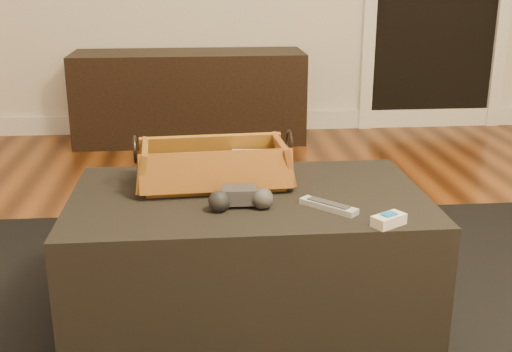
{
  "coord_description": "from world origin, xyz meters",
  "views": [
    {
      "loc": [
        -0.28,
        -1.46,
        1.04
      ],
      "look_at": [
        -0.12,
        0.22,
        0.49
      ],
      "focal_mm": 45.0,
      "sensor_mm": 36.0,
      "label": 1
    }
  ],
  "objects": [
    {
      "name": "wicker_basket",
      "position": [
        -0.23,
        0.33,
        0.48
      ],
      "size": [
        0.46,
        0.26,
        0.16
      ],
      "color": "#945B21",
      "rests_on": "ottoman"
    },
    {
      "name": "baseboard",
      "position": [
        0.0,
        2.73,
        0.06
      ],
      "size": [
        5.0,
        0.04,
        0.12
      ],
      "primitive_type": "cube",
      "color": "white",
      "rests_on": "floor"
    },
    {
      "name": "game_controller",
      "position": [
        -0.17,
        0.13,
        0.46
      ],
      "size": [
        0.18,
        0.1,
        0.06
      ],
      "color": "#2E2E30",
      "rests_on": "ottoman"
    },
    {
      "name": "media_cabinet",
      "position": [
        -0.33,
        2.51,
        0.28
      ],
      "size": [
        1.41,
        0.45,
        0.55
      ],
      "primitive_type": "cube",
      "color": "black",
      "rests_on": "floor"
    },
    {
      "name": "ottoman",
      "position": [
        -0.14,
        0.24,
        0.22
      ],
      "size": [
        1.0,
        0.6,
        0.42
      ],
      "primitive_type": "cube",
      "color": "black",
      "rests_on": "area_rug"
    },
    {
      "name": "cream_gadget",
      "position": [
        0.19,
        -0.02,
        0.45
      ],
      "size": [
        0.1,
        0.08,
        0.03
      ],
      "color": "beige",
      "rests_on": "ottoman"
    },
    {
      "name": "cloth_bundle",
      "position": [
        -0.12,
        0.37,
        0.48
      ],
      "size": [
        0.13,
        0.1,
        0.07
      ],
      "primitive_type": "cube",
      "rotation": [
        0.0,
        0.0,
        -0.11
      ],
      "color": "tan",
      "rests_on": "wicker_basket"
    },
    {
      "name": "silver_remote",
      "position": [
        0.06,
        0.1,
        0.44
      ],
      "size": [
        0.14,
        0.15,
        0.02
      ],
      "color": "#B6B9BE",
      "rests_on": "ottoman"
    },
    {
      "name": "tv_remote",
      "position": [
        -0.26,
        0.31,
        0.46
      ],
      "size": [
        0.24,
        0.09,
        0.02
      ],
      "primitive_type": "cube",
      "rotation": [
        0.0,
        0.0,
        0.17
      ],
      "color": "black",
      "rests_on": "wicker_basket"
    },
    {
      "name": "area_rug",
      "position": [
        -0.14,
        0.19,
        0.01
      ],
      "size": [
        2.6,
        2.0,
        0.01
      ],
      "primitive_type": "cube",
      "color": "black",
      "rests_on": "floor"
    }
  ]
}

